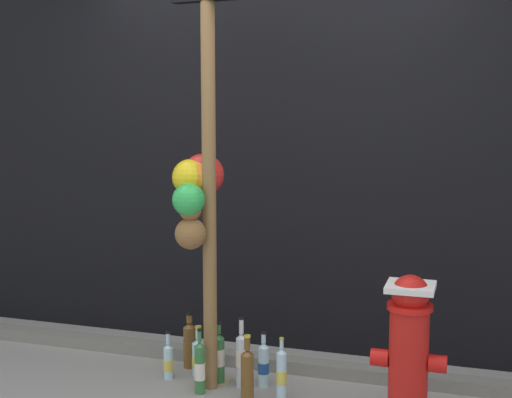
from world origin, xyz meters
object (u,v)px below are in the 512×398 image
bottle_7 (190,344)px  bottle_6 (218,357)px  bottle_4 (199,356)px  bottle_5 (281,374)px  memorial_post (200,151)px  fire_hydrant (409,346)px  bottle_0 (200,368)px  bottle_3 (264,364)px  bottle_8 (168,361)px  bottle_2 (247,373)px  bottle_1 (241,358)px

bottle_7 → bottle_6: bearing=-33.6°
bottle_4 → bottle_5: size_ratio=0.86×
memorial_post → bottle_5: 1.33m
bottle_5 → bottle_6: bearing=163.8°
fire_hydrant → bottle_5: 0.75m
bottle_0 → bottle_6: (0.04, 0.19, 0.01)m
bottle_3 → bottle_5: size_ratio=0.92×
bottle_4 → bottle_8: size_ratio=1.06×
bottle_5 → bottle_7: size_ratio=1.02×
bottle_3 → bottle_4: (-0.43, 0.05, -0.02)m
bottle_8 → bottle_5: bearing=-6.7°
bottle_2 → bottle_8: 0.57m
fire_hydrant → bottle_5: (-0.70, 0.08, -0.27)m
bottle_2 → bottle_7: bearing=144.5°
bottle_2 → bottle_6: size_ratio=1.01×
fire_hydrant → bottle_8: (-1.43, 0.16, -0.30)m
memorial_post → fire_hydrant: bearing=-6.1°
memorial_post → bottle_3: size_ratio=7.72×
bottle_8 → bottle_0: bearing=-29.2°
bottle_0 → bottle_5: size_ratio=1.06×
bottle_0 → bottle_2: 0.28m
memorial_post → bottle_5: bearing=-5.8°
fire_hydrant → bottle_1: (-0.98, 0.19, -0.24)m
memorial_post → bottle_5: (0.49, -0.05, -1.23)m
bottle_2 → bottle_4: size_ratio=1.21×
bottle_1 → bottle_6: bearing=173.8°
bottle_7 → bottle_8: (-0.05, -0.21, -0.04)m
memorial_post → bottle_5: size_ratio=7.13×
bottle_4 → bottle_7: (-0.10, 0.10, 0.04)m
memorial_post → bottle_6: bearing=45.5°
bottle_6 → bottle_7: size_ratio=1.05×
bottle_0 → bottle_8: size_ratio=1.30×
memorial_post → bottle_4: 1.27m
bottle_7 → memorial_post: bearing=-52.7°
memorial_post → bottle_8: (-0.24, 0.04, -1.27)m
bottle_2 → bottle_5: 0.19m
bottle_6 → bottle_3: bearing=4.7°
memorial_post → bottle_2: (0.31, -0.11, -1.22)m
memorial_post → bottle_3: bearing=15.5°
bottle_5 → bottle_2: bearing=-161.1°
memorial_post → bottle_7: bearing=127.3°
bottle_2 → bottle_8: (-0.55, 0.15, -0.05)m
bottle_7 → bottle_2: bearing=-35.5°
bottle_0 → bottle_4: size_ratio=1.23×
bottle_2 → bottle_6: bearing=142.6°
bottle_1 → bottle_6: bottle_1 is taller
bottle_1 → bottle_5: bearing=-21.2°
bottle_4 → bottle_1: bearing=-15.8°
bottle_0 → bottle_4: (-0.11, 0.26, -0.03)m
bottle_2 → bottle_4: (-0.40, 0.25, -0.04)m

